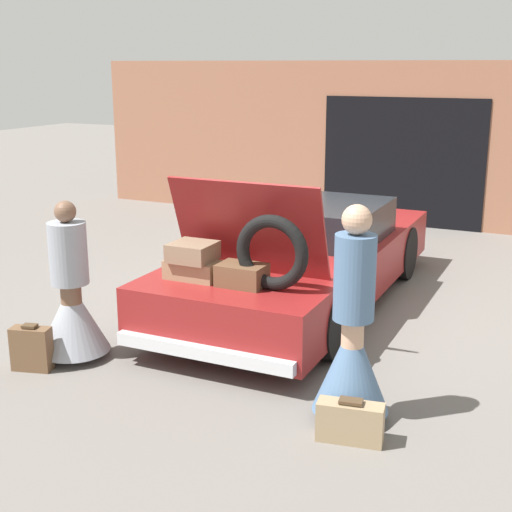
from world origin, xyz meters
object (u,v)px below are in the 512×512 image
at_px(suitcase_beside_left_person, 32,349).
at_px(person_right, 352,346).
at_px(car, 303,258).
at_px(suitcase_beside_right_person, 350,422).
at_px(person_left, 72,304).

bearing_deg(suitcase_beside_left_person, person_right, 6.31).
xyz_separation_m(car, suitcase_beside_right_person, (1.50, -2.86, -0.39)).
height_order(car, suitcase_beside_right_person, car).
height_order(car, person_right, person_right).
xyz_separation_m(car, suitcase_beside_left_person, (-1.56, -2.86, -0.34)).
distance_m(suitcase_beside_left_person, suitcase_beside_right_person, 3.06).
distance_m(car, person_left, 2.82).
xyz_separation_m(person_right, suitcase_beside_right_person, (0.11, -0.33, -0.47)).
bearing_deg(person_right, person_left, 83.37).
height_order(person_left, suitcase_beside_left_person, person_left).
bearing_deg(suitcase_beside_right_person, person_left, 172.04).
bearing_deg(car, person_left, -119.63).
bearing_deg(suitcase_beside_right_person, person_right, 107.85).
relative_size(car, suitcase_beside_right_person, 9.39).
height_order(person_left, person_right, person_right).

